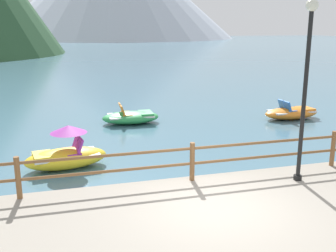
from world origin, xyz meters
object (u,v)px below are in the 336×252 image
at_px(pedal_boat_0, 66,154).
at_px(pedal_boat_3, 131,117).
at_px(pedal_boat_1, 292,113).
at_px(lamp_post, 306,76).

relative_size(pedal_boat_0, pedal_boat_3, 1.03).
xyz_separation_m(pedal_boat_1, pedal_boat_3, (-7.07, 1.08, -0.01)).
height_order(lamp_post, pedal_boat_1, lamp_post).
relative_size(lamp_post, pedal_boat_0, 1.68).
bearing_deg(pedal_boat_0, pedal_boat_1, 21.36).
xyz_separation_m(lamp_post, pedal_boat_3, (-2.58, 8.46, -2.68)).
height_order(pedal_boat_0, pedal_boat_3, pedal_boat_0).
distance_m(lamp_post, pedal_boat_0, 6.92).
relative_size(lamp_post, pedal_boat_3, 1.73).
height_order(lamp_post, pedal_boat_3, lamp_post).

